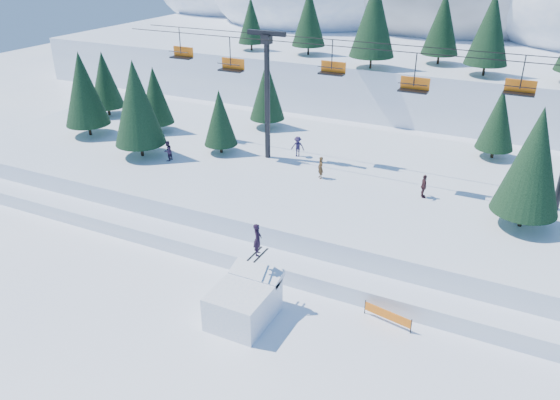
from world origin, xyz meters
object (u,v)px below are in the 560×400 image
at_px(jump_kicker, 244,301).
at_px(banner_far, 494,316).
at_px(banner_near, 388,315).
at_px(chairlift, 394,91).

bearing_deg(jump_kicker, banner_far, 24.10).
xyz_separation_m(jump_kicker, banner_far, (12.47, 5.58, -0.62)).
bearing_deg(jump_kicker, banner_near, 23.04).
height_order(jump_kicker, chairlift, chairlift).
distance_m(jump_kicker, banner_far, 13.67).
relative_size(chairlift, banner_near, 16.39).
bearing_deg(jump_kicker, chairlift, 80.12).
xyz_separation_m(jump_kicker, banner_near, (7.25, 3.08, -0.62)).
distance_m(jump_kicker, chairlift, 18.96).
distance_m(jump_kicker, banner_near, 7.90).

